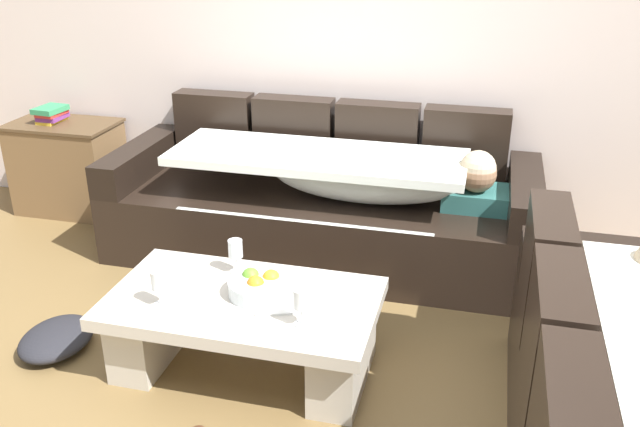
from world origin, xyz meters
name	(u,v)px	position (x,y,z in m)	size (l,w,h in m)	color
back_wall	(361,20)	(0.00, 2.15, 1.35)	(9.00, 0.10, 2.70)	silver
couch_along_wall	(328,205)	(-0.07, 1.63, 0.33)	(2.53, 0.92, 0.88)	black
coffee_table	(244,324)	(-0.16, 0.39, 0.24)	(1.20, 0.68, 0.38)	beige
fruit_bowl	(259,285)	(-0.10, 0.44, 0.42)	(0.28, 0.28, 0.10)	silver
wine_glass_near_left	(159,281)	(-0.48, 0.24, 0.50)	(0.07, 0.07, 0.17)	silver
wine_glass_near_right	(301,300)	(0.15, 0.24, 0.50)	(0.07, 0.07, 0.17)	silver
wine_glass_far_back	(235,250)	(-0.27, 0.60, 0.50)	(0.07, 0.07, 0.17)	silver
open_magazine	(287,301)	(0.04, 0.40, 0.39)	(0.28, 0.21, 0.01)	white
side_cabinet	(69,167)	(-2.00, 1.85, 0.32)	(0.72, 0.44, 0.64)	brown
book_stack_on_cabinet	(51,114)	(-2.06, 1.85, 0.70)	(0.18, 0.23, 0.11)	gold
crumpled_garment	(56,339)	(-1.10, 0.30, 0.06)	(0.40, 0.32, 0.12)	#232328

